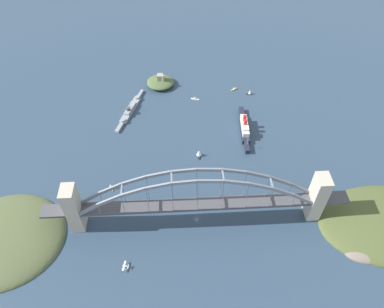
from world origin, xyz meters
TOP-DOWN VIEW (x-y plane):
  - ground_plane at (0.00, 0.00)m, footprint 1400.00×1400.00m
  - harbor_arch_bridge at (-0.00, 0.00)m, footprint 285.89×17.18m
  - headland_west_shore at (-182.96, -14.15)m, footprint 113.66×105.21m
  - ocean_liner at (65.99, 122.97)m, footprint 11.64×78.54m
  - naval_cruiser at (-74.97, 167.12)m, footprint 32.34×82.72m
  - fort_island_mid_harbor at (-35.86, 221.89)m, footprint 37.68×36.54m
  - seaplane_taxiing_near_bridge at (-66.42, -46.61)m, footprint 6.98×9.58m
  - small_boat_0 at (-87.05, 42.78)m, footprint 5.55×7.22m
  - small_boat_1 at (65.44, 205.65)m, footprint 9.10×5.81m
  - small_boat_2 at (10.11, 187.06)m, footprint 11.23×4.47m
  - small_boat_3 at (85.07, 194.39)m, footprint 7.87×4.33m
  - small_boat_4 at (8.36, 84.57)m, footprint 6.05×10.86m
  - channel_marker_buoy at (-11.92, 48.22)m, footprint 2.20×2.20m

SIDE VIEW (x-z plane):
  - ground_plane at x=0.00m, z-range 0.00..0.00m
  - headland_west_shore at x=-182.96m, z-range -10.58..10.58m
  - small_boat_1 at x=65.44m, z-range -0.31..1.98m
  - small_boat_2 at x=10.11m, z-range -0.35..2.05m
  - channel_marker_buoy at x=-11.92m, z-range -0.26..2.49m
  - seaplane_taxiing_near_bridge at x=-66.42m, z-range -0.48..4.40m
  - naval_cruiser at x=-74.97m, z-range -5.38..10.53m
  - small_boat_3 at x=85.07m, z-range -0.28..7.71m
  - small_boat_0 at x=-87.05m, z-range -0.25..8.65m
  - small_boat_4 at x=8.36m, z-range -0.36..9.19m
  - fort_island_mid_harbor at x=-35.86m, z-range -3.89..14.23m
  - ocean_liner at x=65.99m, z-range -4.13..15.05m
  - harbor_arch_bridge at x=0.00m, z-range -5.30..63.48m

